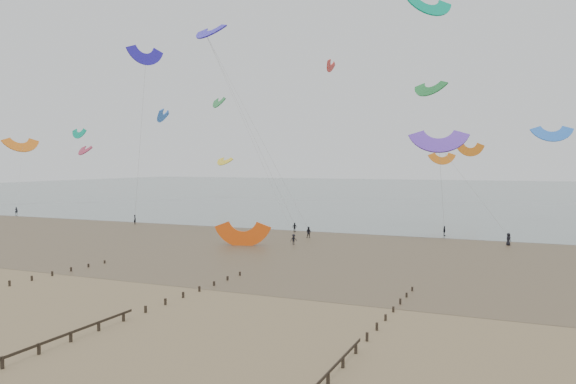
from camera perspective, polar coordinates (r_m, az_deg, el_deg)
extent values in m
plane|color=brown|center=(52.06, -15.24, -10.28)|extent=(500.00, 500.00, 0.00)
plane|color=#475654|center=(241.96, 15.68, 0.11)|extent=(500.00, 500.00, 0.00)
plane|color=#473A28|center=(81.89, 0.24, -5.31)|extent=(500.00, 500.00, 0.00)
ellipsoid|color=slate|center=(80.00, -15.54, -5.63)|extent=(23.60, 14.36, 0.01)
ellipsoid|color=slate|center=(80.92, 8.96, -5.45)|extent=(33.64, 18.32, 0.01)
ellipsoid|color=slate|center=(107.74, -18.68, -3.46)|extent=(26.95, 14.22, 0.01)
cube|color=black|center=(60.80, -26.44, -8.33)|extent=(0.16, 0.16, 0.59)
cube|color=black|center=(62.50, -24.59, -8.00)|extent=(0.16, 0.16, 0.57)
cube|color=black|center=(64.26, -22.83, -7.68)|extent=(0.16, 0.16, 0.54)
cube|color=black|center=(66.08, -21.18, -7.37)|extent=(0.16, 0.16, 0.51)
cube|color=black|center=(67.95, -19.61, -7.07)|extent=(0.16, 0.16, 0.48)
cube|color=black|center=(69.87, -18.14, -6.78)|extent=(0.16, 0.16, 0.45)
cube|color=black|center=(37.56, -27.04, -15.23)|extent=(0.16, 0.16, 0.77)
cube|color=black|center=(39.20, -23.98, -14.41)|extent=(0.16, 0.16, 0.74)
cube|color=black|center=(40.95, -21.20, -13.62)|extent=(0.16, 0.16, 0.71)
cube|color=black|center=(42.80, -18.67, -12.86)|extent=(0.16, 0.16, 0.68)
cube|color=black|center=(44.72, -16.37, -12.15)|extent=(0.16, 0.16, 0.65)
cube|color=black|center=(46.70, -14.27, -11.49)|extent=(0.16, 0.16, 0.62)
cube|color=black|center=(48.75, -12.35, -10.86)|extent=(0.16, 0.16, 0.59)
cube|color=black|center=(50.86, -10.60, -10.28)|extent=(0.16, 0.16, 0.57)
cube|color=black|center=(53.01, -9.00, -9.73)|extent=(0.16, 0.16, 0.54)
cube|color=black|center=(55.20, -7.52, -9.22)|extent=(0.16, 0.16, 0.51)
cube|color=black|center=(57.43, -6.16, -8.75)|extent=(0.16, 0.16, 0.48)
cube|color=black|center=(59.69, -4.91, -8.30)|extent=(0.16, 0.16, 0.45)
cube|color=black|center=(31.72, 4.09, -18.41)|extent=(0.16, 0.16, 0.71)
cube|color=black|center=(34.06, 5.60, -16.90)|extent=(0.16, 0.16, 0.68)
cube|color=black|center=(36.45, 6.91, -15.58)|extent=(0.16, 0.16, 0.65)
cube|color=black|center=(38.86, 8.03, -14.42)|extent=(0.16, 0.16, 0.62)
cube|color=black|center=(41.30, 9.02, -13.39)|extent=(0.16, 0.16, 0.59)
cube|color=black|center=(43.77, 9.88, -12.47)|extent=(0.16, 0.16, 0.57)
cube|color=black|center=(46.25, 10.65, -11.65)|extent=(0.16, 0.16, 0.54)
cube|color=black|center=(48.75, 11.34, -10.91)|extent=(0.16, 0.16, 0.51)
cube|color=black|center=(51.26, 11.95, -10.24)|extent=(0.16, 0.16, 0.48)
cube|color=black|center=(53.78, 12.51, -9.63)|extent=(0.16, 0.16, 0.45)
imported|color=black|center=(111.80, -15.28, -2.71)|extent=(0.80, 0.74, 1.84)
imported|color=black|center=(95.84, 0.67, -3.61)|extent=(0.80, 1.02, 1.62)
imported|color=black|center=(88.53, 2.13, -4.11)|extent=(0.94, 0.78, 1.77)
imported|color=black|center=(81.24, 0.58, -4.84)|extent=(1.11, 1.11, 1.54)
imported|color=black|center=(142.41, -25.88, -1.72)|extent=(0.75, 0.69, 1.72)
imported|color=black|center=(86.43, 21.49, -4.48)|extent=(1.00, 1.05, 1.81)
imported|color=black|center=(94.27, 15.60, -3.83)|extent=(0.44, 0.97, 1.62)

